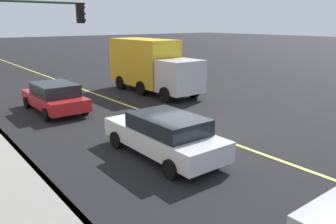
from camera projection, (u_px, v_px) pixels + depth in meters
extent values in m
plane|color=black|center=(187.00, 127.00, 14.43)|extent=(200.00, 200.00, 0.00)
cube|color=slate|center=(30.00, 164.00, 10.50)|extent=(80.00, 0.16, 0.15)
cube|color=#D8CC4C|center=(187.00, 127.00, 14.43)|extent=(80.00, 0.16, 0.01)
cube|color=red|center=(54.00, 100.00, 16.87)|extent=(4.58, 1.91, 0.58)
cube|color=black|center=(55.00, 89.00, 16.58)|extent=(2.51, 1.76, 0.58)
cylinder|color=black|center=(27.00, 103.00, 17.54)|extent=(0.60, 0.22, 0.60)
cylinder|color=black|center=(62.00, 98.00, 18.65)|extent=(0.60, 0.22, 0.60)
cylinder|color=black|center=(47.00, 115.00, 15.24)|extent=(0.60, 0.22, 0.60)
cylinder|color=black|center=(85.00, 108.00, 16.35)|extent=(0.60, 0.22, 0.60)
cube|color=silver|center=(163.00, 138.00, 11.25)|extent=(4.77, 1.84, 0.64)
cube|color=black|center=(168.00, 123.00, 10.88)|extent=(2.57, 1.69, 0.52)
cylinder|color=black|center=(116.00, 140.00, 11.99)|extent=(0.60, 0.22, 0.60)
cylinder|color=black|center=(157.00, 130.00, 13.06)|extent=(0.60, 0.22, 0.60)
cylinder|color=black|center=(171.00, 169.00, 9.60)|extent=(0.60, 0.22, 0.60)
cylinder|color=black|center=(215.00, 154.00, 10.67)|extent=(0.60, 0.22, 0.60)
cube|color=silver|center=(180.00, 76.00, 19.12)|extent=(2.03, 2.23, 1.87)
cube|color=gold|center=(144.00, 62.00, 21.80)|extent=(5.06, 2.23, 2.90)
cylinder|color=black|center=(194.00, 90.00, 20.00)|extent=(0.90, 0.28, 0.90)
cylinder|color=black|center=(166.00, 95.00, 18.73)|extent=(0.90, 0.28, 0.90)
cylinder|color=black|center=(147.00, 79.00, 23.77)|extent=(0.90, 0.28, 0.90)
cylinder|color=black|center=(121.00, 83.00, 22.51)|extent=(0.90, 0.28, 0.90)
cylinder|color=black|center=(169.00, 84.00, 21.85)|extent=(0.90, 0.28, 0.90)
cylinder|color=black|center=(142.00, 88.00, 20.58)|extent=(0.90, 0.28, 0.90)
cylinder|color=#1E3823|center=(32.00, 2.00, 14.28)|extent=(0.10, 4.84, 0.10)
cube|color=black|center=(80.00, 13.00, 15.69)|extent=(0.28, 0.30, 0.90)
sphere|color=red|center=(83.00, 7.00, 15.72)|extent=(0.18, 0.18, 0.18)
sphere|color=#392905|center=(84.00, 13.00, 15.80)|extent=(0.18, 0.18, 0.18)
sphere|color=black|center=(84.00, 20.00, 15.88)|extent=(0.18, 0.18, 0.18)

